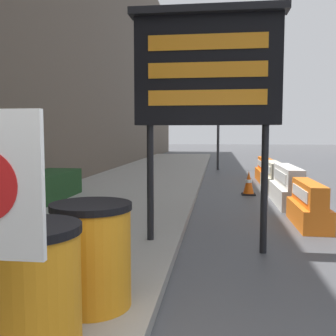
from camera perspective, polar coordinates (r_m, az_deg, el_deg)
name	(u,v)px	position (r m, az deg, el deg)	size (l,w,h in m)	color
barrel_drum_foreground	(29,292)	(3.01, -19.49, -16.59)	(0.74, 0.74, 0.95)	orange
barrel_drum_middle	(92,254)	(3.71, -11.01, -12.21)	(0.74, 0.74, 0.95)	orange
message_board	(207,71)	(5.70, 5.72, 13.78)	(2.17, 0.36, 3.43)	black
jersey_barrier_orange_near	(308,206)	(7.76, 19.70, -5.26)	(0.52, 1.65, 0.81)	orange
jersey_barrier_white	(288,188)	(9.89, 16.98, -2.75)	(0.61, 2.20, 0.92)	silver
jersey_barrier_cream	(273,177)	(12.36, 15.02, -1.33)	(0.58, 1.79, 0.85)	beige
jersey_barrier_orange_far	(265,171)	(14.51, 13.87, -0.41)	(0.51, 2.10, 0.84)	orange
traffic_cone_near	(249,183)	(11.16, 11.63, -2.17)	(0.38, 0.38, 0.67)	black
traffic_light_near_curb	(219,99)	(18.40, 7.35, 9.93)	(0.28, 0.45, 4.58)	#2D2D30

